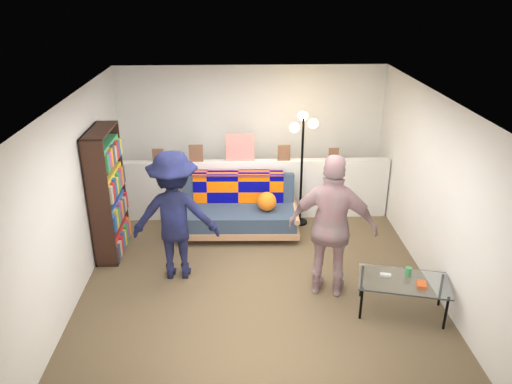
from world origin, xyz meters
TOP-DOWN VIEW (x-y plane):
  - ground at (0.00, 0.00)m, footprint 5.00×5.00m
  - room_shell at (0.00, 0.47)m, footprint 4.60×5.05m
  - half_wall_ledge at (0.00, 1.80)m, footprint 4.45×0.15m
  - ledge_decor at (-0.23, 1.78)m, footprint 2.97×0.02m
  - futon_sofa at (-0.23, 1.26)m, footprint 1.88×0.95m
  - bookshelf at (-2.08, 0.74)m, footprint 0.31×0.92m
  - coffee_table at (1.69, -0.87)m, footprint 1.15×0.81m
  - floor_lamp at (0.77, 1.57)m, footprint 0.42×0.34m
  - person_left at (-1.06, 0.07)m, footprint 1.14×0.66m
  - person_right at (0.90, -0.42)m, footprint 1.16×0.73m

SIDE VIEW (x-z plane):
  - ground at x=0.00m, z-range 0.00..0.00m
  - futon_sofa at x=-0.23m, z-range -0.03..0.77m
  - coffee_table at x=1.69m, z-range 0.14..0.68m
  - half_wall_ledge at x=0.00m, z-range 0.00..1.00m
  - bookshelf at x=-2.08m, z-range -0.06..1.78m
  - person_left at x=-1.06m, z-range 0.00..1.75m
  - person_right at x=0.90m, z-range 0.00..1.84m
  - ledge_decor at x=-0.23m, z-range 0.95..1.40m
  - floor_lamp at x=0.77m, z-range 0.38..2.22m
  - room_shell at x=0.00m, z-range 0.45..2.90m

